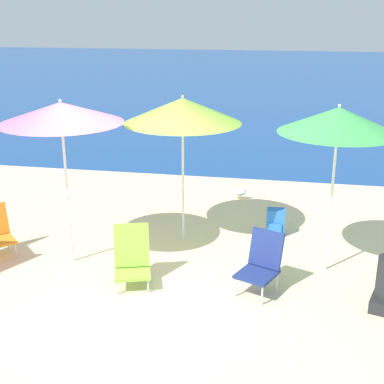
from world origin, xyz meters
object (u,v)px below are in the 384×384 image
object	(u,v)px
beach_chair_lime	(132,257)
beach_chair_navy	(261,262)
beach_umbrella_pink	(61,113)
beach_umbrella_green	(338,120)
backpack_blue	(276,222)
seagull	(240,192)
beach_umbrella_lime	(183,111)

from	to	relation	value
beach_chair_lime	beach_chair_navy	distance (m)	1.70
beach_umbrella_pink	beach_chair_navy	world-z (taller)	beach_umbrella_pink
beach_umbrella_pink	beach_chair_lime	bearing A→B (deg)	-23.63
beach_umbrella_green	backpack_blue	distance (m)	2.34
beach_umbrella_pink	beach_chair_navy	xyz separation A→B (m)	(2.75, -0.34, -1.77)
beach_chair_lime	seagull	bearing A→B (deg)	56.44
beach_umbrella_green	beach_chair_navy	distance (m)	2.07
beach_umbrella_pink	beach_chair_navy	distance (m)	3.29
beach_umbrella_lime	beach_chair_lime	size ratio (longest dim) A/B	2.90
beach_umbrella_lime	beach_chair_navy	size ratio (longest dim) A/B	2.93
beach_umbrella_lime	seagull	size ratio (longest dim) A/B	8.50
beach_umbrella_pink	seagull	size ratio (longest dim) A/B	8.74
beach_umbrella_green	beach_chair_navy	bearing A→B (deg)	-138.46
backpack_blue	beach_umbrella_lime	bearing A→B (deg)	-162.26
backpack_blue	beach_umbrella_pink	bearing A→B (deg)	-151.70
beach_umbrella_lime	backpack_blue	distance (m)	2.38
beach_chair_lime	seagull	distance (m)	3.77
beach_umbrella_lime	seagull	distance (m)	2.91
beach_chair_navy	beach_umbrella_lime	bearing A→B (deg)	155.86
beach_chair_navy	backpack_blue	xyz separation A→B (m)	(0.11, 1.88, -0.18)
beach_umbrella_green	beach_umbrella_lime	xyz separation A→B (m)	(-2.18, 0.66, -0.06)
beach_umbrella_lime	backpack_blue	world-z (taller)	beach_umbrella_lime
beach_umbrella_pink	seagull	xyz separation A→B (m)	(2.11, 3.15, -2.03)
beach_umbrella_pink	beach_chair_lime	world-z (taller)	beach_umbrella_pink
beach_chair_lime	backpack_blue	bearing A→B (deg)	30.70
beach_umbrella_green	beach_umbrella_pink	size ratio (longest dim) A/B	0.99
beach_umbrella_green	beach_umbrella_lime	bearing A→B (deg)	163.13
beach_umbrella_green	beach_umbrella_pink	distance (m)	3.63
beach_umbrella_lime	seagull	world-z (taller)	beach_umbrella_lime
beach_chair_navy	seagull	size ratio (longest dim) A/B	2.90
beach_umbrella_lime	seagull	xyz separation A→B (m)	(0.69, 2.07, -1.92)
beach_chair_navy	backpack_blue	size ratio (longest dim) A/B	1.80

